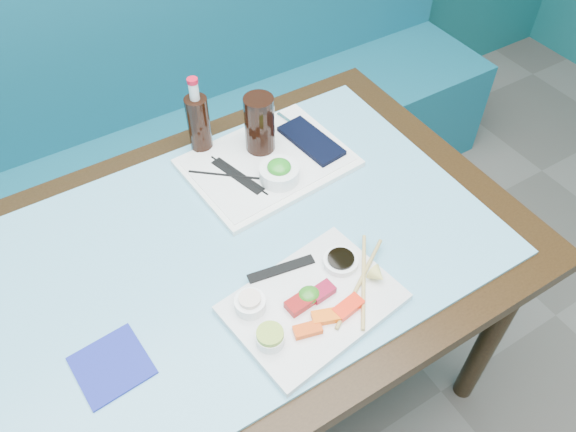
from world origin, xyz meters
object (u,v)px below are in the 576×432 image
seaweed_bowl (279,174)px  cola_bottle_body (199,126)px  sashimi_plate (313,303)px  dining_table (229,274)px  cola_glass (260,124)px  blue_napkin (112,365)px  serving_tray (268,163)px  booth_bench (128,162)px

seaweed_bowl → cola_bottle_body: bearing=116.5°
sashimi_plate → cola_bottle_body: 0.58m
dining_table → cola_bottle_body: (0.11, 0.34, 0.18)m
sashimi_plate → cola_glass: bearing=65.0°
seaweed_bowl → blue_napkin: bearing=-154.3°
blue_napkin → cola_glass: bearing=34.9°
cola_bottle_body → blue_napkin: bearing=-131.9°
dining_table → serving_tray: serving_tray is taller
seaweed_bowl → cola_bottle_body: size_ratio=0.60×
serving_tray → cola_bottle_body: 0.20m
booth_bench → seaweed_bowl: (0.22, -0.72, 0.42)m
cola_bottle_body → blue_napkin: 0.65m
cola_glass → seaweed_bowl: bearing=-98.7°
booth_bench → cola_bottle_body: bearing=-77.8°
dining_table → serving_tray: bearing=40.7°
sashimi_plate → blue_napkin: bearing=159.8°
booth_bench → cola_glass: booth_bench is taller
booth_bench → cola_glass: (0.24, -0.59, 0.48)m
sashimi_plate → serving_tray: (0.14, 0.42, -0.00)m
sashimi_plate → cola_glass: size_ratio=2.15×
dining_table → seaweed_bowl: (0.22, 0.12, 0.13)m
seaweed_bowl → blue_napkin: seaweed_bowl is taller
booth_bench → serving_tray: bearing=-70.5°
seaweed_bowl → cola_glass: size_ratio=0.63×
cola_glass → blue_napkin: (-0.56, -0.39, -0.09)m
seaweed_bowl → serving_tray: bearing=82.4°
seaweed_bowl → cola_bottle_body: cola_bottle_body is taller
sashimi_plate → seaweed_bowl: bearing=62.0°
dining_table → serving_tray: size_ratio=3.42×
cola_bottle_body → cola_glass: bearing=-34.7°
serving_tray → cola_bottle_body: cola_bottle_body is taller
dining_table → serving_tray: 0.32m
cola_bottle_body → seaweed_bowl: bearing=-63.5°
dining_table → cola_glass: size_ratio=8.71×
sashimi_plate → dining_table: bearing=103.4°
cola_glass → blue_napkin: 0.69m
cola_glass → booth_bench: bearing=112.0°
cola_bottle_body → dining_table: bearing=-107.5°
serving_tray → cola_glass: (0.01, 0.05, 0.09)m
sashimi_plate → serving_tray: bearing=64.1°
booth_bench → blue_napkin: (-0.32, -0.98, 0.39)m
booth_bench → cola_glass: size_ratio=18.67×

